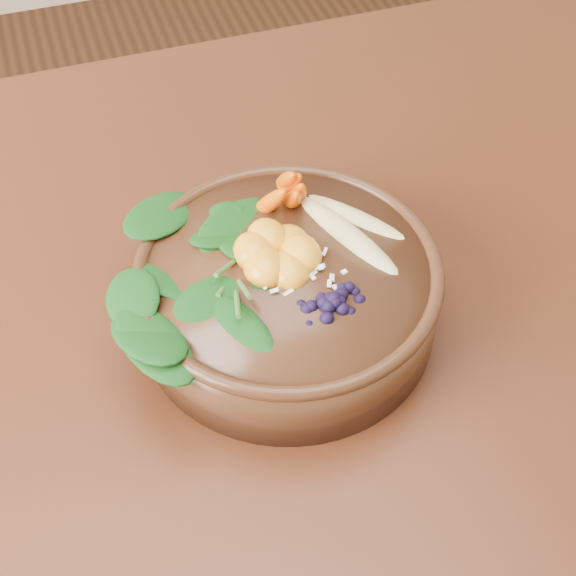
% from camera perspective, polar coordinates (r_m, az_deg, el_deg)
% --- Properties ---
extents(ground, '(4.00, 4.00, 0.00)m').
position_cam_1_polar(ground, '(1.48, -3.74, -19.40)').
color(ground, '#381E0F').
rests_on(ground, ground).
extents(dining_table, '(1.60, 0.90, 0.75)m').
position_cam_1_polar(dining_table, '(0.91, -5.79, -3.95)').
color(dining_table, '#331C0C').
rests_on(dining_table, ground).
extents(stoneware_bowl, '(0.37, 0.37, 0.08)m').
position_cam_1_polar(stoneware_bowl, '(0.78, 0.00, -0.48)').
color(stoneware_bowl, '#402312').
rests_on(stoneware_bowl, dining_table).
extents(kale_heap, '(0.24, 0.23, 0.04)m').
position_cam_1_polar(kale_heap, '(0.75, -5.62, 3.58)').
color(kale_heap, '#154F16').
rests_on(kale_heap, stoneware_bowl).
extents(carrot_cluster, '(0.08, 0.08, 0.08)m').
position_cam_1_polar(carrot_cluster, '(0.79, -0.71, 8.46)').
color(carrot_cluster, '#FF6900').
rests_on(carrot_cluster, stoneware_bowl).
extents(banana_halves, '(0.11, 0.16, 0.03)m').
position_cam_1_polar(banana_halves, '(0.78, 4.57, 5.21)').
color(banana_halves, '#E0CC84').
rests_on(banana_halves, stoneware_bowl).
extents(mandarin_cluster, '(0.11, 0.12, 0.03)m').
position_cam_1_polar(mandarin_cluster, '(0.74, -0.76, 3.15)').
color(mandarin_cluster, orange).
rests_on(mandarin_cluster, stoneware_bowl).
extents(blueberry_pile, '(0.16, 0.14, 0.04)m').
position_cam_1_polar(blueberry_pile, '(0.70, 3.31, -0.11)').
color(blueberry_pile, black).
rests_on(blueberry_pile, stoneware_bowl).
extents(coconut_flakes, '(0.11, 0.10, 0.01)m').
position_cam_1_polar(coconut_flakes, '(0.73, 1.12, 0.85)').
color(coconut_flakes, white).
rests_on(coconut_flakes, stoneware_bowl).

